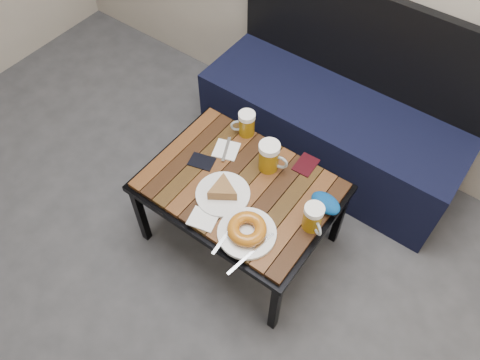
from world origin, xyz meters
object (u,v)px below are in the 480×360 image
Objects in this scene: bench at (332,125)px; passport_navy at (202,162)px; passport_burgundy at (306,165)px; plate_bagel at (247,231)px; cafe_table at (240,190)px; beer_mug_centre at (270,157)px; knit_pouch at (326,203)px; beer_mug_left at (246,124)px; plate_pie at (223,192)px; beer_mug_right at (313,218)px.

passport_navy is (-0.29, -0.73, 0.20)m from bench.
passport_burgundy is at bearing -78.50° from bench.
cafe_table is at bearing 132.50° from plate_bagel.
bench is 9.30× the size of beer_mug_centre.
passport_burgundy is (0.13, 0.11, -0.07)m from beer_mug_centre.
bench is at bearing 114.30° from knit_pouch.
cafe_table is at bearing 75.41° from passport_navy.
beer_mug_left reaches higher than plate_bagel.
beer_mug_centre is 0.32m from knit_pouch.
cafe_table is at bearing -96.42° from bench.
bench is 0.95m from plate_bagel.
knit_pouch is at bearing -41.05° from passport_burgundy.
cafe_table is 0.32m from beer_mug_left.
beer_mug_centre is (0.20, -0.11, 0.01)m from beer_mug_left.
passport_navy is 0.81× the size of knit_pouch.
bench is 0.59m from beer_mug_left.
beer_mug_left is (-0.24, -0.47, 0.26)m from bench.
cafe_table is 3.58× the size of plate_pie.
passport_burgundy is (0.20, 0.35, -0.02)m from plate_pie.
passport_burgundy is 0.24m from knit_pouch.
beer_mug_left is 0.38m from plate_pie.
knit_pouch reaches higher than cafe_table.
beer_mug_centre is 1.10× the size of knit_pouch.
plate_pie is 0.44m from knit_pouch.
bench is at bearing 145.44° from beer_mug_right.
plate_pie is (0.13, -0.35, -0.04)m from beer_mug_left.
beer_mug_right is 1.11× the size of passport_burgundy.
bench reaches higher than cafe_table.
plate_bagel is 2.66× the size of passport_burgundy.
plate_pie is at bearing 49.30° from passport_navy.
cafe_table is 7.11× the size of passport_burgundy.
beer_mug_centre is (-0.03, -0.58, 0.28)m from bench.
passport_burgundy is at bearing 60.35° from plate_pie.
knit_pouch is (0.51, -0.14, -0.03)m from beer_mug_left.
plate_bagel is at bearing -82.05° from beer_mug_centre.
plate_bagel is 0.43m from passport_navy.
plate_pie and plate_bagel have the same top height.
bench is 0.64m from beer_mug_centre.
cafe_table is at bearing 82.43° from beer_mug_left.
plate_bagel is at bearing -47.50° from cafe_table.
cafe_table is at bearing 75.99° from plate_pie.
plate_pie is at bearing 72.09° from beer_mug_left.
knit_pouch reaches higher than passport_burgundy.
passport_navy is (-0.06, -0.26, -0.06)m from beer_mug_left.
beer_mug_left is at bearing 164.29° from knit_pouch.
passport_burgundy is (0.01, 0.45, -0.02)m from plate_bagel.
beer_mug_left is 0.54m from knit_pouch.
knit_pouch is at bearing 125.88° from beer_mug_left.
beer_mug_centre is (0.05, 0.15, 0.12)m from cafe_table.
bench reaches higher than knit_pouch.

